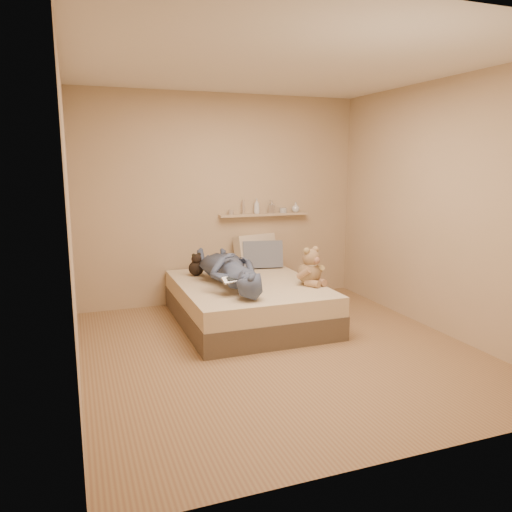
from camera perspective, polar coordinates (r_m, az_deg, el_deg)
name	(u,v)px	position (r m, az deg, el deg)	size (l,w,h in m)	color
room	(281,214)	(4.55, 2.84, 4.77)	(3.80, 3.80, 3.80)	#94754D
bed	(247,302)	(5.61, -0.99, -5.29)	(1.50, 1.90, 0.45)	brown
game_console	(231,280)	(4.95, -2.83, -2.71)	(0.21, 0.13, 0.07)	silver
teddy_bear	(310,269)	(5.45, 6.24, -1.49)	(0.33, 0.35, 0.42)	#8C6C4D
dark_plush	(196,266)	(5.90, -6.85, -1.14)	(0.18, 0.18, 0.27)	black
pillow_cream	(256,250)	(6.41, -0.04, 0.64)	(0.55, 0.16, 0.40)	beige
pillow_grey	(262,254)	(6.30, 0.73, 0.18)	(0.50, 0.14, 0.34)	slate
person	(229,268)	(5.40, -3.12, -1.44)	(0.56, 1.54, 0.37)	#3F4A64
wall_shelf	(264,215)	(6.47, 0.93, 4.76)	(1.20, 0.12, 0.03)	tan
shelf_bottles	(273,208)	(6.51, 2.01, 5.56)	(0.98, 0.11, 0.19)	#B5A79B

